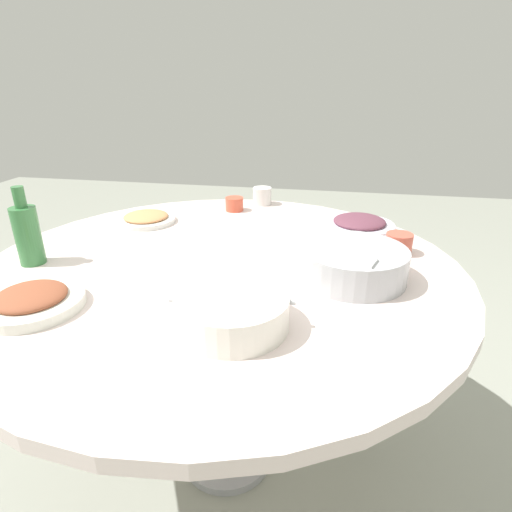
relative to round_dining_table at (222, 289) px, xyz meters
The scene contains 11 objects.
ground 0.68m from the round_dining_table, ahead, with size 8.00×8.00×0.00m, color gray.
round_dining_table is the anchor object (origin of this frame).
rice_bowl 0.40m from the round_dining_table, 95.52° to the right, with size 0.28×0.28×0.09m.
soup_bowl 0.36m from the round_dining_table, 160.66° to the right, with size 0.24×0.27×0.07m.
dish_stirfry 0.50m from the round_dining_table, 132.67° to the left, with size 0.23×0.23×0.05m.
dish_shrimp 0.49m from the round_dining_table, 50.21° to the left, with size 0.21×0.21×0.04m.
dish_eggplant 0.56m from the round_dining_table, 48.18° to the right, with size 0.24×0.24×0.05m.
green_bottle 0.57m from the round_dining_table, 100.88° to the left, with size 0.07×0.07×0.23m.
tea_cup_near 0.64m from the round_dining_table, ahead, with size 0.08×0.08×0.07m, color silver.
tea_cup_far 0.55m from the round_dining_table, 71.97° to the right, with size 0.08×0.08×0.06m, color #C55542.
tea_cup_side 0.53m from the round_dining_table, ahead, with size 0.07×0.07×0.05m, color #CE5138.
Camera 1 is at (-1.07, -0.30, 1.27)m, focal length 29.33 mm.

